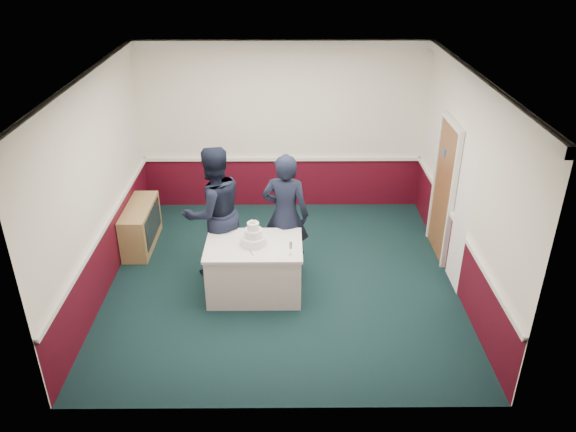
{
  "coord_description": "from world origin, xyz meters",
  "views": [
    {
      "loc": [
        0.04,
        -6.94,
        4.64
      ],
      "look_at": [
        0.08,
        -0.1,
        1.1
      ],
      "focal_mm": 35.0,
      "sensor_mm": 36.0,
      "label": 1
    }
  ],
  "objects_px": {
    "sideboard": "(141,226)",
    "person_woman": "(285,215)",
    "champagne_flute": "(291,246)",
    "cake_table": "(254,268)",
    "wedding_cake": "(253,237)",
    "person_man": "(214,212)",
    "cake_knife": "(251,251)"
  },
  "relations": [
    {
      "from": "cake_table",
      "to": "wedding_cake",
      "type": "xyz_separation_m",
      "value": [
        -0.0,
        0.0,
        0.5
      ]
    },
    {
      "from": "sideboard",
      "to": "person_woman",
      "type": "distance_m",
      "value": 2.52
    },
    {
      "from": "person_woman",
      "to": "person_man",
      "type": "bearing_deg",
      "value": 11.31
    },
    {
      "from": "champagne_flute",
      "to": "cake_table",
      "type": "bearing_deg",
      "value": 150.75
    },
    {
      "from": "cake_table",
      "to": "person_woman",
      "type": "height_order",
      "value": "person_woman"
    },
    {
      "from": "sideboard",
      "to": "champagne_flute",
      "type": "height_order",
      "value": "champagne_flute"
    },
    {
      "from": "cake_knife",
      "to": "champagne_flute",
      "type": "xyz_separation_m",
      "value": [
        0.53,
        -0.08,
        0.14
      ]
    },
    {
      "from": "wedding_cake",
      "to": "champagne_flute",
      "type": "bearing_deg",
      "value": -29.25
    },
    {
      "from": "champagne_flute",
      "to": "person_woman",
      "type": "height_order",
      "value": "person_woman"
    },
    {
      "from": "wedding_cake",
      "to": "cake_knife",
      "type": "relative_size",
      "value": 1.65
    },
    {
      "from": "champagne_flute",
      "to": "person_woman",
      "type": "distance_m",
      "value": 0.87
    },
    {
      "from": "champagne_flute",
      "to": "person_woman",
      "type": "relative_size",
      "value": 0.11
    },
    {
      "from": "wedding_cake",
      "to": "person_man",
      "type": "relative_size",
      "value": 0.18
    },
    {
      "from": "sideboard",
      "to": "champagne_flute",
      "type": "distance_m",
      "value": 2.95
    },
    {
      "from": "champagne_flute",
      "to": "sideboard",
      "type": "bearing_deg",
      "value": 145.88
    },
    {
      "from": "person_man",
      "to": "wedding_cake",
      "type": "bearing_deg",
      "value": 104.52
    },
    {
      "from": "champagne_flute",
      "to": "person_woman",
      "type": "bearing_deg",
      "value": 94.25
    },
    {
      "from": "cake_knife",
      "to": "wedding_cake",
      "type": "bearing_deg",
      "value": 61.43
    },
    {
      "from": "cake_table",
      "to": "wedding_cake",
      "type": "bearing_deg",
      "value": 90.0
    },
    {
      "from": "cake_knife",
      "to": "cake_table",
      "type": "bearing_deg",
      "value": 61.43
    },
    {
      "from": "sideboard",
      "to": "cake_knife",
      "type": "distance_m",
      "value": 2.46
    },
    {
      "from": "cake_knife",
      "to": "person_woman",
      "type": "xyz_separation_m",
      "value": [
        0.47,
        0.78,
        0.14
      ]
    },
    {
      "from": "sideboard",
      "to": "cake_table",
      "type": "height_order",
      "value": "cake_table"
    },
    {
      "from": "cake_table",
      "to": "wedding_cake",
      "type": "distance_m",
      "value": 0.5
    },
    {
      "from": "cake_knife",
      "to": "champagne_flute",
      "type": "distance_m",
      "value": 0.55
    },
    {
      "from": "sideboard",
      "to": "cake_knife",
      "type": "height_order",
      "value": "cake_knife"
    },
    {
      "from": "champagne_flute",
      "to": "person_woman",
      "type": "xyz_separation_m",
      "value": [
        -0.06,
        0.86,
        0.01
      ]
    },
    {
      "from": "person_man",
      "to": "cake_knife",
      "type": "bearing_deg",
      "value": 94.63
    },
    {
      "from": "sideboard",
      "to": "person_woman",
      "type": "relative_size",
      "value": 0.64
    },
    {
      "from": "cake_table",
      "to": "cake_knife",
      "type": "xyz_separation_m",
      "value": [
        -0.03,
        -0.2,
        0.39
      ]
    },
    {
      "from": "champagne_flute",
      "to": "person_man",
      "type": "height_order",
      "value": "person_man"
    },
    {
      "from": "cake_table",
      "to": "person_woman",
      "type": "distance_m",
      "value": 0.9
    }
  ]
}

